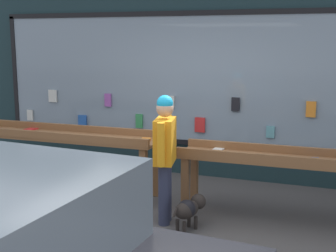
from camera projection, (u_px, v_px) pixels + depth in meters
The scene contains 6 objects.
ground_plane at pixel (146, 227), 5.65m from camera, with size 40.00×40.00×0.00m, color #474444.
shopfront_facade at pixel (203, 75), 7.55m from camera, with size 8.57×0.29×3.35m.
display_table_left at pixel (61, 140), 6.84m from camera, with size 3.00×0.72×0.95m.
display_table_right at pixel (300, 165), 5.70m from camera, with size 3.00×0.65×0.89m.
person_browsing at pixel (165, 150), 5.62m from camera, with size 0.30×0.63×1.58m.
small_dog at pixel (189, 208), 5.52m from camera, with size 0.33×0.54×0.39m.
Camera 1 is at (2.08, -4.91, 2.24)m, focal length 50.00 mm.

